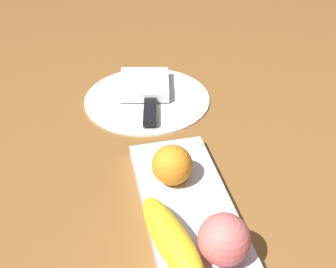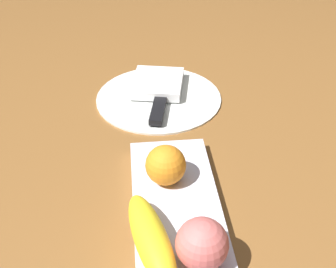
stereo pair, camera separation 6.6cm
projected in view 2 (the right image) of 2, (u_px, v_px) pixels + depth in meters
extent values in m
cube|color=silver|center=(183.00, 247.00, 0.53)|extent=(0.42, 0.12, 0.02)
ellipsoid|color=yellow|center=(151.00, 239.00, 0.51)|extent=(0.16, 0.08, 0.04)
sphere|color=orange|center=(166.00, 165.00, 0.60)|extent=(0.06, 0.06, 0.06)
sphere|color=#D76966|center=(202.00, 245.00, 0.48)|extent=(0.06, 0.06, 0.06)
cylinder|color=white|center=(159.00, 97.00, 0.84)|extent=(0.26, 0.26, 0.01)
cube|color=white|center=(157.00, 83.00, 0.86)|extent=(0.13, 0.12, 0.02)
cube|color=silver|center=(162.00, 96.00, 0.84)|extent=(0.15, 0.05, 0.00)
cube|color=black|center=(158.00, 110.00, 0.79)|extent=(0.09, 0.04, 0.01)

